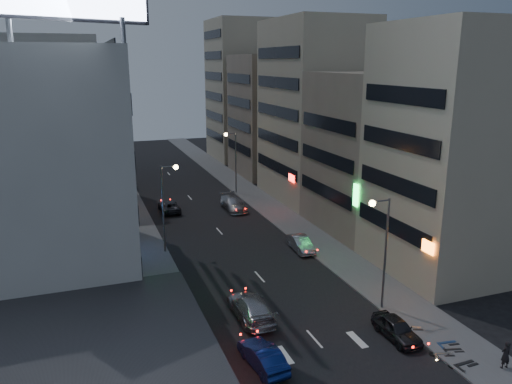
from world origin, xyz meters
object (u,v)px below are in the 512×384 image
road_car_silver (251,307)px  scooter_black_b (462,340)px  parked_car_right_mid (301,244)px  parked_car_right_far (233,203)px  scooter_blue (455,332)px  scooter_silver_a (452,344)px  parked_car_left (169,206)px  scooter_silver_b (422,319)px  scooter_black_a (472,350)px  person (506,355)px  parked_car_right_near (397,329)px  road_car_blue (263,356)px

road_car_silver → scooter_black_b: road_car_silver is taller
road_car_silver → parked_car_right_mid: bearing=-129.3°
parked_car_right_far → scooter_blue: (4.40, -32.20, -0.11)m
scooter_silver_a → scooter_blue: bearing=-33.5°
parked_car_left → scooter_silver_b: parked_car_left is taller
parked_car_right_far → parked_car_left: bearing=166.6°
parked_car_right_far → scooter_blue: parked_car_right_far is taller
parked_car_left → road_car_silver: bearing=92.7°
parked_car_left → scooter_blue: bearing=110.2°
scooter_black_a → scooter_silver_a: 1.18m
road_car_silver → person: bearing=137.9°
parked_car_right_near → parked_car_right_mid: size_ratio=0.96×
road_car_blue → scooter_silver_a: size_ratio=2.46×
parked_car_right_near → parked_car_right_far: 30.58m
parked_car_right_near → parked_car_right_mid: (0.67, 15.87, 0.00)m
parked_car_right_mid → parked_car_left: (-9.21, 16.43, -0.03)m
parked_car_right_near → scooter_black_a: scooter_black_a is taller
parked_car_right_near → scooter_black_a: size_ratio=1.96×
person → parked_car_right_far: bearing=-79.3°
scooter_black_a → parked_car_right_far: bearing=3.7°
parked_car_right_far → road_car_blue: parked_car_right_far is taller
road_car_silver → scooter_silver_b: bearing=153.1°
road_car_silver → scooter_blue: bearing=146.7°
parked_car_left → road_car_silver: road_car_silver is taller
scooter_silver_a → scooter_black_b: size_ratio=1.00×
road_car_blue → scooter_blue: 12.34m
parked_car_right_mid → scooter_black_b: (2.25, -18.34, -0.04)m
parked_car_right_near → scooter_silver_b: (2.26, 0.45, 0.00)m
parked_car_left → scooter_black_b: size_ratio=2.76×
scooter_black_a → scooter_silver_b: scooter_black_a is taller
parked_car_right_near → road_car_silver: 9.61m
parked_car_right_near → parked_car_left: (-8.54, 32.30, -0.02)m
parked_car_right_mid → parked_car_left: size_ratio=0.88×
parked_car_right_far → person: size_ratio=3.25×
person → scooter_silver_a: bearing=-50.8°
person → parked_car_right_near: bearing=-49.8°
road_car_silver → scooter_silver_b: size_ratio=3.01×
road_car_silver → parked_car_left: bearing=-88.1°
parked_car_right_far → scooter_black_b: (4.15, -33.03, -0.16)m
scooter_silver_a → road_car_blue: bearing=91.2°
parked_car_right_mid → parked_car_right_far: (-1.91, 14.68, 0.13)m
scooter_silver_b → parked_car_right_near: bearing=123.0°
scooter_blue → scooter_silver_b: (-0.91, 2.10, -0.02)m
person → scooter_black_b: person is taller
parked_car_right_near → scooter_blue: parked_car_right_near is taller
road_car_blue → road_car_silver: (1.26, 5.59, 0.11)m
parked_car_right_mid → scooter_black_a: bearing=-81.8°
scooter_black_a → scooter_blue: size_ratio=1.08×
parked_car_right_mid → road_car_blue: size_ratio=0.99×
parked_car_right_near → parked_car_right_far: bearing=91.8°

